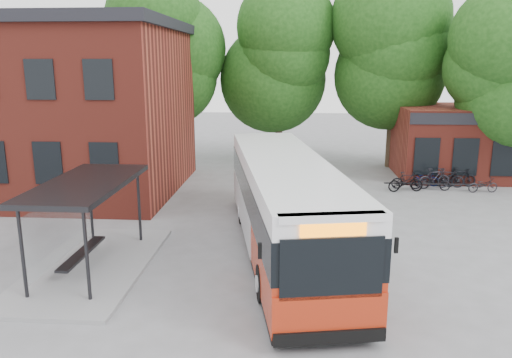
# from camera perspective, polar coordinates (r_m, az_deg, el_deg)

# --- Properties ---
(ground) EXTENTS (100.00, 100.00, 0.00)m
(ground) POSITION_cam_1_polar(r_m,az_deg,el_deg) (16.98, -2.50, -9.21)
(ground) COLOR slate
(station_building) EXTENTS (18.40, 10.40, 8.50)m
(station_building) POSITION_cam_1_polar(r_m,az_deg,el_deg) (28.81, -27.16, 7.36)
(station_building) COLOR maroon
(station_building) RESTS_ON ground
(bus_shelter) EXTENTS (3.60, 7.00, 2.90)m
(bus_shelter) POSITION_cam_1_polar(r_m,az_deg,el_deg) (16.68, -18.56, -5.02)
(bus_shelter) COLOR black
(bus_shelter) RESTS_ON ground
(bike_rail) EXTENTS (5.20, 0.10, 0.38)m
(bike_rail) POSITION_cam_1_polar(r_m,az_deg,el_deg) (27.36, 19.75, -0.85)
(bike_rail) COLOR black
(bike_rail) RESTS_ON ground
(tree_0) EXTENTS (7.92, 7.92, 11.00)m
(tree_0) POSITION_cam_1_polar(r_m,az_deg,el_deg) (32.56, -10.02, 11.31)
(tree_0) COLOR #174111
(tree_0) RESTS_ON ground
(tree_1) EXTENTS (7.92, 7.92, 10.40)m
(tree_1) POSITION_cam_1_polar(r_m,az_deg,el_deg) (32.62, 2.69, 10.97)
(tree_1) COLOR #174111
(tree_1) RESTS_ON ground
(tree_2) EXTENTS (7.92, 7.92, 11.00)m
(tree_2) POSITION_cam_1_polar(r_m,az_deg,el_deg) (32.19, 15.44, 11.02)
(tree_2) COLOR #174111
(tree_2) RESTS_ON ground
(tree_3) EXTENTS (7.04, 7.04, 9.28)m
(tree_3) POSITION_cam_1_polar(r_m,az_deg,el_deg) (29.80, 26.39, 8.34)
(tree_3) COLOR #174111
(tree_3) RESTS_ON ground
(city_bus) EXTENTS (5.01, 13.20, 3.28)m
(city_bus) POSITION_cam_1_polar(r_m,az_deg,el_deg) (17.24, 3.28, -3.08)
(city_bus) COLOR #A72710
(city_bus) RESTS_ON ground
(bicycle_0) EXTENTS (1.88, 0.90, 0.95)m
(bicycle_0) POSITION_cam_1_polar(r_m,az_deg,el_deg) (26.57, 16.73, -0.40)
(bicycle_0) COLOR black
(bicycle_0) RESTS_ON ground
(bicycle_1) EXTENTS (1.54, 0.50, 0.92)m
(bicycle_1) POSITION_cam_1_polar(r_m,az_deg,el_deg) (27.13, 16.80, -0.17)
(bicycle_1) COLOR black
(bicycle_1) RESTS_ON ground
(bicycle_2) EXTENTS (1.59, 0.75, 0.80)m
(bicycle_2) POSITION_cam_1_polar(r_m,az_deg,el_deg) (28.14, 18.66, 0.05)
(bicycle_2) COLOR #06113F
(bicycle_2) RESTS_ON ground
(bicycle_3) EXTENTS (1.89, 1.05, 1.09)m
(bicycle_3) POSITION_cam_1_polar(r_m,az_deg,el_deg) (27.68, 19.70, 0.07)
(bicycle_3) COLOR #24232A
(bicycle_3) RESTS_ON ground
(bicycle_4) EXTENTS (1.66, 1.03, 0.83)m
(bicycle_4) POSITION_cam_1_polar(r_m,az_deg,el_deg) (27.46, 19.70, -0.32)
(bicycle_4) COLOR black
(bicycle_4) RESTS_ON ground
(bicycle_5) EXTENTS (1.71, 0.89, 0.99)m
(bicycle_5) POSITION_cam_1_polar(r_m,az_deg,el_deg) (28.30, 21.05, 0.13)
(bicycle_5) COLOR black
(bicycle_5) RESTS_ON ground
(bicycle_6) EXTENTS (1.58, 0.73, 0.80)m
(bicycle_6) POSITION_cam_1_polar(r_m,az_deg,el_deg) (27.80, 24.51, -0.62)
(bicycle_6) COLOR black
(bicycle_6) RESTS_ON ground
(bicycle_7) EXTENTS (1.75, 0.66, 1.02)m
(bicycle_7) POSITION_cam_1_polar(r_m,az_deg,el_deg) (28.55, 22.29, 0.16)
(bicycle_7) COLOR black
(bicycle_7) RESTS_ON ground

